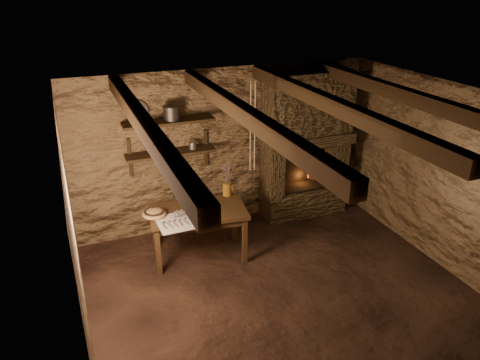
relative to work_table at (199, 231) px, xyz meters
name	(u,v)px	position (x,y,z in m)	size (l,w,h in m)	color
floor	(281,292)	(0.70, -1.13, -0.39)	(4.50, 4.50, 0.00)	black
back_wall	(224,148)	(0.70, 0.87, 0.81)	(4.50, 0.04, 2.40)	brown
front_wall	(401,314)	(0.70, -3.13, 0.81)	(4.50, 0.04, 2.40)	brown
left_wall	(75,243)	(-1.55, -1.13, 0.81)	(0.04, 4.00, 2.40)	brown
right_wall	(441,176)	(2.95, -1.13, 0.81)	(0.04, 4.00, 2.40)	brown
ceiling	(289,100)	(0.70, -1.13, 2.01)	(4.50, 4.00, 0.04)	black
beam_far_left	(143,124)	(-0.80, -1.13, 1.92)	(0.14, 3.95, 0.16)	black
beam_mid_left	(243,113)	(0.20, -1.13, 1.92)	(0.14, 3.95, 0.16)	black
beam_mid_right	(330,104)	(1.20, -1.13, 1.92)	(0.14, 3.95, 0.16)	black
beam_far_right	(406,96)	(2.20, -1.13, 1.92)	(0.14, 3.95, 0.16)	black
shelf_lower	(171,153)	(-0.15, 0.71, 0.91)	(1.25, 0.30, 0.04)	black
shelf_upper	(169,122)	(-0.15, 0.71, 1.36)	(1.25, 0.30, 0.04)	black
hearth	(306,141)	(1.95, 0.64, 0.84)	(1.43, 0.51, 2.30)	#3A2E1D
work_table	(199,231)	(0.00, 0.00, 0.00)	(1.35, 0.89, 0.72)	#352412
linen_cloth	(183,221)	(-0.27, -0.24, 0.34)	(0.63, 0.51, 0.01)	beige
pewter_cutlery_row	(183,221)	(-0.27, -0.26, 0.35)	(0.53, 0.20, 0.01)	#98988A
drinking_glasses	(181,213)	(-0.25, -0.12, 0.38)	(0.20, 0.06, 0.08)	white
stoneware_jug	(227,183)	(0.52, 0.27, 0.52)	(0.14, 0.13, 0.43)	olive
wooden_bowl	(154,214)	(-0.57, 0.02, 0.37)	(0.31, 0.31, 0.11)	olive
iron_stockpot	(172,114)	(-0.11, 0.71, 1.47)	(0.23, 0.23, 0.17)	#312E2C
tin_pan	(138,111)	(-0.54, 0.81, 1.52)	(0.28, 0.28, 0.04)	#A4A59F
small_kettle	(193,145)	(0.16, 0.71, 0.98)	(0.14, 0.11, 0.15)	#A4A59F
rusty_tin	(162,150)	(-0.28, 0.71, 0.97)	(0.08, 0.08, 0.08)	#582211
red_pot	(314,172)	(2.10, 0.59, 0.32)	(0.23, 0.23, 0.54)	maroon
hanging_ropes	(253,127)	(0.75, -0.08, 1.41)	(0.08, 0.08, 1.20)	#CABA8E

